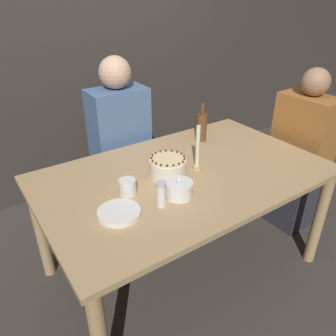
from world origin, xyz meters
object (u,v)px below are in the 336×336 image
at_px(sugar_shaker, 161,194).
at_px(person_man_blue_shirt, 121,155).
at_px(sugar_bowl, 179,189).
at_px(cake, 168,167).
at_px(candle, 197,152).
at_px(person_woman_floral, 299,161).
at_px(bottle, 202,127).

relative_size(sugar_shaker, person_man_blue_shirt, 0.10).
bearing_deg(sugar_bowl, cake, 70.59).
xyz_separation_m(cake, candle, (0.19, -0.02, 0.05)).
height_order(candle, person_man_blue_shirt, person_man_blue_shirt).
xyz_separation_m(person_man_blue_shirt, person_woman_floral, (1.08, -0.76, -0.04)).
distance_m(bottle, person_woman_floral, 0.81).
relative_size(sugar_shaker, person_woman_floral, 0.11).
bearing_deg(person_man_blue_shirt, person_woman_floral, 144.75).
bearing_deg(candle, sugar_bowl, -145.10).
distance_m(person_man_blue_shirt, person_woman_floral, 1.32).
distance_m(candle, person_man_blue_shirt, 0.77).
height_order(person_man_blue_shirt, person_woman_floral, person_man_blue_shirt).
bearing_deg(candle, cake, 174.25).
distance_m(sugar_bowl, sugar_shaker, 0.12).
height_order(sugar_bowl, candle, candle).
relative_size(cake, candle, 0.77).
height_order(cake, sugar_shaker, sugar_shaker).
height_order(cake, candle, candle).
bearing_deg(sugar_bowl, person_woman_floral, 5.69).
relative_size(bottle, person_man_blue_shirt, 0.21).
bearing_deg(cake, person_woman_floral, -4.08).
distance_m(sugar_shaker, person_man_blue_shirt, 0.96).
distance_m(cake, sugar_bowl, 0.21).
relative_size(cake, person_woman_floral, 0.17).
bearing_deg(person_man_blue_shirt, sugar_bowl, 82.63).
height_order(sugar_bowl, person_man_blue_shirt, person_man_blue_shirt).
distance_m(bottle, person_man_blue_shirt, 0.64).
height_order(candle, bottle, candle).
bearing_deg(bottle, sugar_shaker, -142.81).
distance_m(sugar_bowl, bottle, 0.72).
relative_size(cake, bottle, 0.78).
xyz_separation_m(candle, bottle, (0.28, 0.30, -0.01)).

